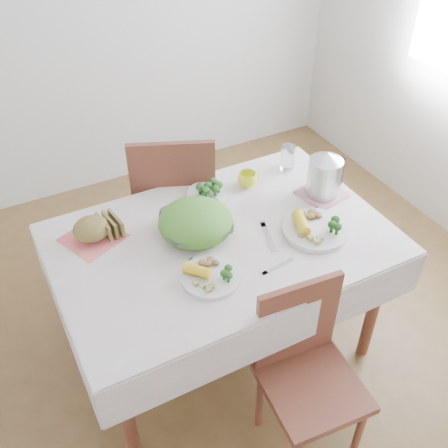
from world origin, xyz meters
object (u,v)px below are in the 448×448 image
chair_far (176,206)px  dinner_plate_right (315,230)px  salad_bowl (196,226)px  yellow_mug (247,179)px  chair_near (314,381)px  electric_kettle (324,175)px  dining_table (222,296)px  dinner_plate_left (211,277)px

chair_far → dinner_plate_right: bearing=135.0°
salad_bowl → yellow_mug: salad_bowl is taller
chair_near → electric_kettle: (0.51, 0.72, 0.42)m
chair_far → dinner_plate_right: chair_far is taller
dining_table → chair_far: 0.68m
salad_bowl → electric_kettle: size_ratio=1.38×
chair_far → chair_near: bearing=113.9°
dining_table → dinner_plate_left: bearing=-127.8°
dinner_plate_left → dinner_plate_right: dinner_plate_right is taller
dining_table → yellow_mug: (0.30, 0.30, 0.42)m
salad_bowl → dining_table: bearing=-43.5°
dining_table → yellow_mug: yellow_mug is taller
chair_near → dining_table: bearing=101.6°
dinner_plate_left → electric_kettle: electric_kettle is taller
yellow_mug → dinner_plate_right: bearing=-79.0°
dining_table → salad_bowl: (-0.09, 0.08, 0.43)m
chair_near → electric_kettle: size_ratio=3.70×
dinner_plate_left → yellow_mug: yellow_mug is taller
chair_far → dinner_plate_right: (0.34, -0.84, 0.31)m
dinner_plate_right → yellow_mug: (-0.09, 0.46, 0.03)m
chair_far → dinner_plate_right: size_ratio=3.34×
yellow_mug → electric_kettle: electric_kettle is taller
chair_far → salad_bowl: size_ratio=3.14×
chair_far → electric_kettle: (0.54, -0.62, 0.42)m
dinner_plate_right → electric_kettle: electric_kettle is taller
dinner_plate_right → electric_kettle: (0.20, 0.22, 0.11)m
dining_table → dinner_plate_left: 0.48m
salad_bowl → yellow_mug: 0.45m
chair_near → dinner_plate_left: size_ratio=3.41×
chair_near → salad_bowl: (-0.17, 0.74, 0.34)m
chair_far → dinner_plate_left: chair_far is taller
chair_near → chair_far: bearing=96.1°
chair_far → salad_bowl: 0.69m
dinner_plate_right → yellow_mug: 0.47m
dining_table → electric_kettle: size_ratio=6.03×
chair_near → chair_far: chair_far is taller
yellow_mug → chair_near: bearing=-103.2°
dining_table → yellow_mug: size_ratio=14.55×
dinner_plate_left → dinner_plate_right: 0.56m
electric_kettle → dining_table: bearing=-149.5°
salad_bowl → dinner_plate_right: (0.48, -0.25, -0.03)m
electric_kettle → dinner_plate_right: bearing=-107.1°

